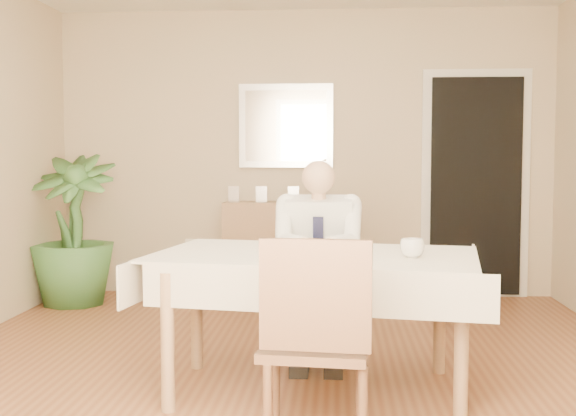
# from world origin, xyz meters

# --- Properties ---
(room) EXTENTS (5.00, 5.02, 2.60)m
(room) POSITION_xyz_m (0.00, 0.00, 1.30)
(room) COLOR brown
(room) RESTS_ON ground
(window) EXTENTS (1.34, 0.04, 1.44)m
(window) POSITION_xyz_m (0.00, -2.47, 1.45)
(window) COLOR white
(window) RESTS_ON room
(doorway) EXTENTS (0.96, 0.07, 2.10)m
(doorway) POSITION_xyz_m (1.55, 2.46, 1.00)
(doorway) COLOR white
(doorway) RESTS_ON ground
(mirror) EXTENTS (0.86, 0.04, 0.76)m
(mirror) POSITION_xyz_m (-0.16, 2.47, 1.55)
(mirror) COLOR silver
(mirror) RESTS_ON room
(dining_table) EXTENTS (1.87, 1.28, 0.75)m
(dining_table) POSITION_xyz_m (0.19, -0.28, 0.67)
(dining_table) COLOR #8F6A47
(dining_table) RESTS_ON ground
(chair_far) EXTENTS (0.43, 0.43, 0.90)m
(chair_far) POSITION_xyz_m (0.19, 0.60, 0.50)
(chair_far) COLOR #3D2414
(chair_far) RESTS_ON ground
(chair_near) EXTENTS (0.49, 0.49, 0.95)m
(chair_near) POSITION_xyz_m (0.22, -1.19, 0.54)
(chair_near) COLOR #3D2414
(chair_near) RESTS_ON ground
(seated_man) EXTENTS (0.48, 0.72, 1.24)m
(seated_man) POSITION_xyz_m (0.19, 0.31, 0.69)
(seated_man) COLOR white
(seated_man) RESTS_ON ground
(plate) EXTENTS (0.26, 0.26, 0.02)m
(plate) POSITION_xyz_m (0.15, -0.09, 0.76)
(plate) COLOR white
(plate) RESTS_ON dining_table
(food) EXTENTS (0.14, 0.14, 0.06)m
(food) POSITION_xyz_m (0.15, -0.09, 0.78)
(food) COLOR olive
(food) RESTS_ON dining_table
(knife) EXTENTS (0.01, 0.13, 0.01)m
(knife) POSITION_xyz_m (0.19, -0.15, 0.78)
(knife) COLOR silver
(knife) RESTS_ON dining_table
(fork) EXTENTS (0.01, 0.13, 0.01)m
(fork) POSITION_xyz_m (0.11, -0.15, 0.78)
(fork) COLOR silver
(fork) RESTS_ON dining_table
(coffee_mug) EXTENTS (0.13, 0.13, 0.10)m
(coffee_mug) POSITION_xyz_m (0.69, -0.41, 0.80)
(coffee_mug) COLOR white
(coffee_mug) RESTS_ON dining_table
(sideboard) EXTENTS (1.09, 0.42, 0.86)m
(sideboard) POSITION_xyz_m (-0.16, 2.32, 0.43)
(sideboard) COLOR #8F6A47
(sideboard) RESTS_ON ground
(photo_frame_left) EXTENTS (0.10, 0.02, 0.14)m
(photo_frame_left) POSITION_xyz_m (-0.64, 2.39, 0.93)
(photo_frame_left) COLOR silver
(photo_frame_left) RESTS_ON sideboard
(photo_frame_center) EXTENTS (0.10, 0.02, 0.14)m
(photo_frame_center) POSITION_xyz_m (-0.38, 2.34, 0.93)
(photo_frame_center) COLOR silver
(photo_frame_center) RESTS_ON sideboard
(photo_frame_right) EXTENTS (0.10, 0.02, 0.14)m
(photo_frame_right) POSITION_xyz_m (-0.09, 2.33, 0.93)
(photo_frame_right) COLOR silver
(photo_frame_right) RESTS_ON sideboard
(potted_palm) EXTENTS (0.73, 0.73, 1.29)m
(potted_palm) POSITION_xyz_m (-1.95, 1.87, 0.65)
(potted_palm) COLOR #325D28
(potted_palm) RESTS_ON ground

